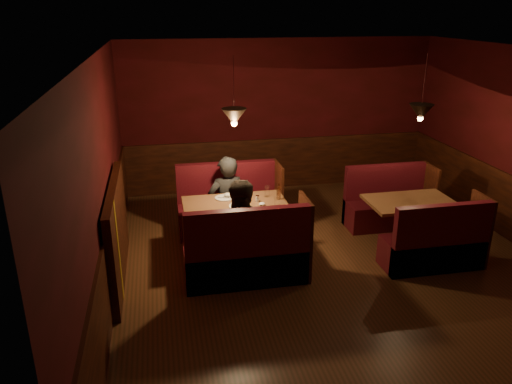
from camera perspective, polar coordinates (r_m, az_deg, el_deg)
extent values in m
cube|color=#472E17|center=(7.10, 9.18, -8.80)|extent=(6.00, 7.00, 0.01)
cube|color=black|center=(6.24, 10.72, 15.25)|extent=(6.00, 7.00, 0.01)
cube|color=black|center=(9.77, 2.61, 8.70)|extent=(6.00, 0.01, 2.90)
cube|color=black|center=(6.15, -17.28, 0.69)|extent=(0.01, 7.00, 2.90)
cube|color=black|center=(9.98, 2.56, 3.32)|extent=(6.00, 0.04, 1.00)
cube|color=black|center=(6.52, -16.19, -7.18)|extent=(0.04, 7.00, 1.00)
cube|color=black|center=(6.81, -15.57, -4.49)|extent=(0.10, 2.20, 1.30)
cube|color=#A78219|center=(6.31, -15.40, -6.53)|extent=(0.01, 0.12, 1.30)
cylinder|color=#333333|center=(6.68, -2.58, 11.96)|extent=(0.01, 0.01, 0.80)
cone|color=black|center=(6.75, -2.53, 8.60)|extent=(0.34, 0.34, 0.22)
sphere|color=#FFBF72|center=(6.77, -2.51, 7.86)|extent=(0.08, 0.08, 0.08)
cylinder|color=#333333|center=(7.36, 18.69, 11.72)|extent=(0.01, 0.01, 0.80)
cone|color=black|center=(7.42, 18.34, 8.67)|extent=(0.34, 0.34, 0.22)
sphere|color=#FFBF72|center=(7.44, 18.26, 8.00)|extent=(0.08, 0.08, 0.08)
cube|color=brown|center=(7.13, -2.37, -1.54)|extent=(1.48, 0.90, 0.05)
cylinder|color=black|center=(7.29, -2.32, -4.44)|extent=(0.15, 0.15, 0.74)
cylinder|color=black|center=(7.44, -2.28, -6.88)|extent=(0.59, 0.59, 0.04)
cylinder|color=silver|center=(7.00, -1.89, -1.65)|extent=(0.30, 0.30, 0.02)
cube|color=black|center=(7.05, -1.44, -1.24)|extent=(0.10, 0.08, 0.04)
ellipsoid|color=silver|center=(6.98, -2.56, -1.39)|extent=(0.07, 0.07, 0.06)
cube|color=tan|center=(6.95, -0.99, -1.55)|extent=(0.09, 0.07, 0.03)
cylinder|color=silver|center=(6.94, -2.01, -1.73)|extent=(0.04, 0.14, 0.01)
cylinder|color=silver|center=(7.32, -3.65, -0.67)|extent=(0.28, 0.28, 0.02)
ellipsoid|color=beige|center=(7.33, -3.29, -0.32)|extent=(0.11, 0.11, 0.06)
cube|color=silver|center=(7.29, -3.59, -0.69)|extent=(0.21, 0.07, 0.00)
cylinder|color=white|center=(7.19, 0.16, -0.73)|extent=(0.06, 0.06, 0.09)
cylinder|color=white|center=(7.36, 1.28, 0.07)|extent=(0.08, 0.08, 0.16)
cylinder|color=white|center=(6.96, 2.41, -1.16)|extent=(0.08, 0.08, 0.16)
cylinder|color=#47230F|center=(7.26, 2.61, -0.19)|extent=(0.06, 0.06, 0.17)
cylinder|color=#47230F|center=(7.22, 2.62, 0.71)|extent=(0.03, 0.03, 0.07)
ellipsoid|color=white|center=(7.03, 0.70, -1.40)|extent=(0.12, 0.11, 0.05)
cube|color=#440710|center=(8.03, -3.17, -3.03)|extent=(1.59, 0.58, 0.48)
cube|color=#440710|center=(8.12, -3.44, -0.35)|extent=(1.59, 0.13, 1.11)
cube|color=black|center=(8.06, 2.53, -0.52)|extent=(0.04, 0.58, 1.11)
cube|color=#440710|center=(6.67, -1.26, -8.19)|extent=(1.59, 0.58, 0.48)
cube|color=#440710|center=(6.32, -0.93, -6.63)|extent=(1.59, 0.13, 1.11)
cube|color=black|center=(6.70, 5.62, -5.12)|extent=(0.04, 0.58, 1.11)
cube|color=brown|center=(7.79, 17.24, -1.10)|extent=(1.28, 0.82, 0.05)
cylinder|color=black|center=(7.92, 16.97, -3.53)|extent=(0.13, 0.13, 0.67)
cylinder|color=black|center=(8.05, 16.74, -5.59)|extent=(0.54, 0.54, 0.04)
cube|color=#440710|center=(8.53, 14.77, -2.43)|extent=(1.37, 0.53, 0.43)
cube|color=#440710|center=(8.60, 14.36, -0.14)|extent=(1.37, 0.12, 1.01)
cube|color=black|center=(8.75, 19.11, -0.28)|extent=(0.04, 0.53, 1.01)
cube|color=#440710|center=(7.43, 19.33, -6.48)|extent=(1.37, 0.53, 0.43)
cube|color=#440710|center=(7.15, 20.41, -5.12)|extent=(1.37, 0.12, 1.01)
cube|color=black|center=(7.68, 24.16, -3.88)|extent=(0.04, 0.53, 1.01)
imported|color=black|center=(7.71, -3.38, 0.65)|extent=(0.66, 0.49, 1.66)
imported|color=black|center=(6.55, -1.29, -2.87)|extent=(0.86, 0.69, 1.69)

